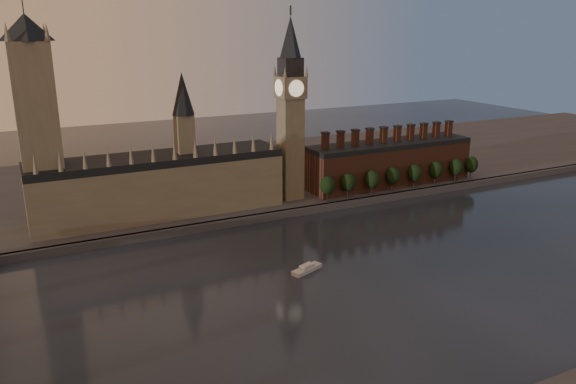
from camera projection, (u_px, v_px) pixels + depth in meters
name	position (u px, v px, depth m)	size (l,w,h in m)	color
ground	(389.00, 280.00, 230.97)	(900.00, 900.00, 0.00)	black
north_bank	(232.00, 176.00, 383.14)	(900.00, 182.00, 4.00)	#46464B
palace_of_westminster	(160.00, 182.00, 295.80)	(130.00, 30.30, 74.00)	#7A7257
victoria_tower	(37.00, 118.00, 261.43)	(24.00, 24.00, 108.00)	#7A7257
big_ben	(290.00, 107.00, 313.53)	(15.00, 15.00, 107.00)	#7A7257
chimney_block	(389.00, 162.00, 354.59)	(110.00, 25.00, 37.00)	brown
embankment_tree_0	(327.00, 185.00, 319.23)	(8.60, 8.60, 14.88)	black
embankment_tree_1	(348.00, 182.00, 325.16)	(8.60, 8.60, 14.88)	black
embankment_tree_2	(372.00, 179.00, 331.54)	(8.60, 8.60, 14.88)	black
embankment_tree_3	(393.00, 176.00, 339.48)	(8.60, 8.60, 14.88)	black
embankment_tree_4	(415.00, 173.00, 346.41)	(8.60, 8.60, 14.88)	black
embankment_tree_5	(436.00, 170.00, 354.37)	(8.60, 8.60, 14.88)	black
embankment_tree_6	(456.00, 167.00, 360.58)	(8.60, 8.60, 14.88)	black
embankment_tree_7	(471.00, 165.00, 367.22)	(8.60, 8.60, 14.88)	black
river_boat	(307.00, 269.00, 238.86)	(15.89, 9.58, 3.07)	beige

